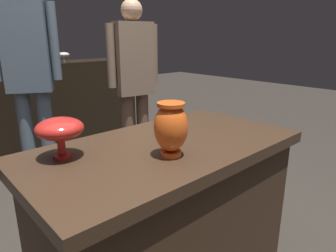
% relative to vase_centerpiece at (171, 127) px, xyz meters
% --- Properties ---
extents(display_plinth, '(1.20, 0.64, 0.80)m').
position_rel_vase_centerpiece_xyz_m(display_plinth, '(0.08, 0.12, -0.51)').
color(display_plinth, '#382619').
rests_on(display_plinth, ground_plane).
extents(back_display_shelf, '(2.60, 0.40, 0.99)m').
position_rel_vase_centerpiece_xyz_m(back_display_shelf, '(0.08, 2.32, -0.42)').
color(back_display_shelf, black).
rests_on(back_display_shelf, ground_plane).
extents(vase_centerpiece, '(0.13, 0.13, 0.21)m').
position_rel_vase_centerpiece_xyz_m(vase_centerpiece, '(0.00, 0.00, 0.00)').
color(vase_centerpiece, '#E55B1E').
rests_on(vase_centerpiece, display_plinth).
extents(vase_tall_behind, '(0.18, 0.18, 0.16)m').
position_rel_vase_centerpiece_xyz_m(vase_tall_behind, '(-0.32, 0.26, -0.00)').
color(vase_tall_behind, red).
rests_on(vase_tall_behind, display_plinth).
extents(shelf_vase_right, '(0.11, 0.11, 0.10)m').
position_rel_vase_centerpiece_xyz_m(shelf_vase_right, '(0.60, 2.25, 0.15)').
color(shelf_vase_right, silver).
rests_on(shelf_vase_right, back_display_shelf).
extents(visitor_near_right, '(0.46, 0.23, 1.54)m').
position_rel_vase_centerpiece_xyz_m(visitor_near_right, '(0.80, 1.33, -0.02)').
color(visitor_near_right, brown).
rests_on(visitor_near_right, ground_plane).
extents(visitor_center_back, '(0.42, 0.31, 1.70)m').
position_rel_vase_centerpiece_xyz_m(visitor_center_back, '(0.03, 1.61, 0.09)').
color(visitor_center_back, slate).
rests_on(visitor_center_back, ground_plane).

